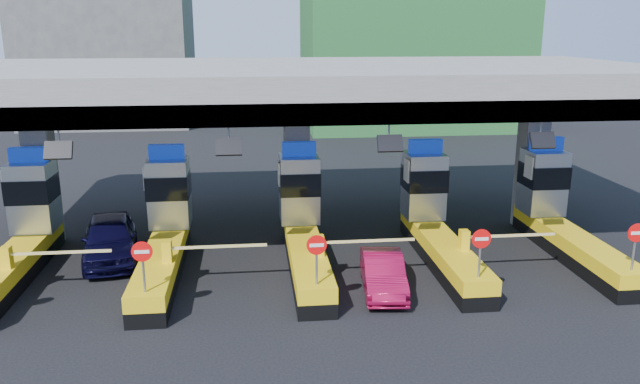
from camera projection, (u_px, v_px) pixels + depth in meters
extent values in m
plane|color=black|center=(304.00, 260.00, 23.26)|extent=(120.00, 120.00, 0.00)
cube|color=slate|center=(296.00, 84.00, 24.54)|extent=(28.00, 12.00, 1.50)
cube|color=#4C4C49|center=(310.00, 113.00, 19.17)|extent=(28.00, 0.60, 0.70)
cube|color=slate|center=(42.00, 177.00, 24.36)|extent=(1.00, 1.00, 5.50)
cube|color=slate|center=(297.00, 171.00, 25.44)|extent=(1.00, 1.00, 5.50)
cube|color=slate|center=(531.00, 165.00, 26.51)|extent=(1.00, 1.00, 5.50)
cylinder|color=slate|center=(59.00, 137.00, 18.51)|extent=(0.06, 0.06, 0.50)
cube|color=black|center=(58.00, 150.00, 18.41)|extent=(0.80, 0.38, 0.54)
cylinder|color=slate|center=(229.00, 134.00, 19.05)|extent=(0.06, 0.06, 0.50)
cube|color=black|center=(229.00, 147.00, 18.95)|extent=(0.80, 0.38, 0.54)
cylinder|color=slate|center=(389.00, 131.00, 19.59)|extent=(0.06, 0.06, 0.50)
cube|color=black|center=(390.00, 143.00, 19.49)|extent=(0.80, 0.38, 0.54)
cylinder|color=slate|center=(541.00, 129.00, 20.13)|extent=(0.06, 0.06, 0.50)
cube|color=black|center=(543.00, 140.00, 20.03)|extent=(0.80, 0.38, 0.54)
cube|color=black|center=(13.00, 276.00, 21.16)|extent=(1.20, 8.00, 0.50)
cube|color=#E5B70C|center=(11.00, 262.00, 21.03)|extent=(1.20, 8.00, 0.50)
cube|color=#9EA3A8|center=(33.00, 196.00, 23.32)|extent=(1.50, 1.50, 2.60)
cube|color=black|center=(32.00, 188.00, 23.23)|extent=(1.56, 1.56, 0.90)
cube|color=#0C2DBF|center=(28.00, 155.00, 22.92)|extent=(1.30, 0.35, 0.55)
cube|color=white|center=(5.00, 180.00, 22.77)|extent=(0.06, 0.70, 0.90)
cube|color=#E5B70C|center=(6.00, 257.00, 19.76)|extent=(0.30, 0.35, 0.70)
cube|color=white|center=(60.00, 252.00, 19.92)|extent=(3.20, 0.08, 0.08)
cube|color=black|center=(163.00, 270.00, 21.70)|extent=(1.20, 8.00, 0.50)
cube|color=#E5B70C|center=(162.00, 256.00, 21.57)|extent=(1.20, 8.00, 0.50)
cube|color=#9EA3A8|center=(169.00, 192.00, 23.86)|extent=(1.50, 1.50, 2.60)
cube|color=black|center=(169.00, 185.00, 23.77)|extent=(1.56, 1.56, 0.90)
cube|color=#0C2DBF|center=(167.00, 152.00, 23.46)|extent=(1.30, 0.35, 0.55)
cube|color=white|center=(145.00, 177.00, 23.31)|extent=(0.06, 0.70, 0.90)
cylinder|color=slate|center=(144.00, 271.00, 17.88)|extent=(0.07, 0.07, 1.30)
cylinder|color=red|center=(142.00, 252.00, 17.70)|extent=(0.60, 0.04, 0.60)
cube|color=white|center=(142.00, 252.00, 17.67)|extent=(0.42, 0.02, 0.10)
cube|color=#E5B70C|center=(167.00, 251.00, 20.30)|extent=(0.30, 0.35, 0.70)
cube|color=white|center=(218.00, 247.00, 20.45)|extent=(3.20, 0.08, 0.08)
cube|color=black|center=(306.00, 264.00, 22.24)|extent=(1.20, 8.00, 0.50)
cube|color=#E5B70C|center=(306.00, 250.00, 22.11)|extent=(1.20, 8.00, 0.50)
cube|color=#9EA3A8|center=(299.00, 189.00, 24.40)|extent=(1.50, 1.50, 2.60)
cube|color=black|center=(299.00, 181.00, 24.30)|extent=(1.56, 1.56, 0.90)
cube|color=#0C2DBF|center=(299.00, 149.00, 23.99)|extent=(1.30, 0.35, 0.55)
cube|color=white|center=(279.00, 173.00, 23.85)|extent=(0.06, 0.70, 0.90)
cylinder|color=slate|center=(317.00, 264.00, 18.42)|extent=(0.07, 0.07, 1.30)
cylinder|color=red|center=(317.00, 245.00, 18.24)|extent=(0.60, 0.04, 0.60)
cube|color=white|center=(317.00, 245.00, 18.21)|extent=(0.42, 0.02, 0.10)
cube|color=#E5B70C|center=(319.00, 246.00, 20.84)|extent=(0.30, 0.35, 0.70)
cube|color=white|center=(368.00, 241.00, 20.99)|extent=(3.20, 0.08, 0.08)
cube|color=black|center=(442.00, 258.00, 22.78)|extent=(1.20, 8.00, 0.50)
cube|color=#E5B70C|center=(443.00, 245.00, 22.65)|extent=(1.20, 8.00, 0.50)
cube|color=#9EA3A8|center=(424.00, 185.00, 24.94)|extent=(1.50, 1.50, 2.60)
cube|color=black|center=(424.00, 178.00, 24.84)|extent=(1.56, 1.56, 0.90)
cube|color=#0C2DBF|center=(425.00, 146.00, 24.53)|extent=(1.30, 0.35, 0.55)
cube|color=white|center=(407.00, 170.00, 24.38)|extent=(0.06, 0.70, 0.90)
cylinder|color=slate|center=(480.00, 257.00, 18.96)|extent=(0.07, 0.07, 1.30)
cylinder|color=red|center=(481.00, 239.00, 18.78)|extent=(0.60, 0.04, 0.60)
cube|color=white|center=(482.00, 239.00, 18.75)|extent=(0.42, 0.02, 0.10)
cube|color=#E5B70C|center=(464.00, 240.00, 21.38)|extent=(0.30, 0.35, 0.70)
cube|color=white|center=(510.00, 236.00, 21.53)|extent=(3.20, 0.08, 0.08)
cube|color=black|center=(572.00, 253.00, 23.31)|extent=(1.20, 8.00, 0.50)
cube|color=#E5B70C|center=(573.00, 240.00, 23.19)|extent=(1.20, 8.00, 0.50)
cube|color=#9EA3A8|center=(543.00, 182.00, 25.48)|extent=(1.50, 1.50, 2.60)
cube|color=black|center=(544.00, 175.00, 25.38)|extent=(1.56, 1.56, 0.90)
cube|color=#0C2DBF|center=(546.00, 144.00, 25.07)|extent=(1.30, 0.35, 0.55)
cube|color=white|center=(529.00, 167.00, 24.92)|extent=(0.06, 0.70, 0.90)
cylinder|color=slate|center=(634.00, 251.00, 19.50)|extent=(0.07, 0.07, 1.30)
cylinder|color=red|center=(637.00, 233.00, 19.31)|extent=(0.60, 0.04, 0.60)
cube|color=white|center=(638.00, 233.00, 19.29)|extent=(0.42, 0.02, 0.10)
cube|color=#E5B70C|center=(602.00, 235.00, 21.92)|extent=(0.30, 0.35, 0.70)
cube|color=#4C4C49|center=(107.00, 20.00, 54.02)|extent=(14.00, 10.00, 18.00)
imported|color=black|center=(110.00, 238.00, 23.16)|extent=(2.79, 5.08, 1.64)
imported|color=maroon|center=(383.00, 273.00, 20.44)|extent=(1.69, 3.85, 1.23)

